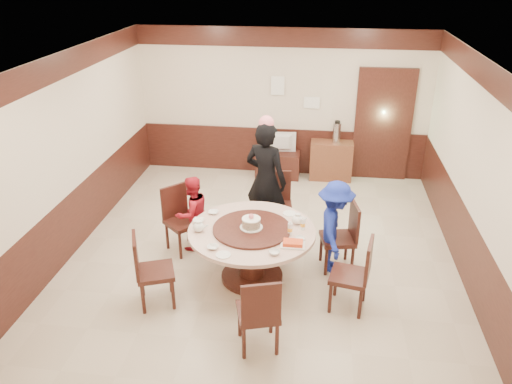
# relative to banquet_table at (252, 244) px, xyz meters

# --- Properties ---
(room) EXTENTS (6.00, 6.04, 2.84)m
(room) POSITION_rel_banquet_table_xyz_m (0.07, 0.75, 0.55)
(room) COLOR beige
(room) RESTS_ON ground
(banquet_table) EXTENTS (1.66, 1.66, 0.78)m
(banquet_table) POSITION_rel_banquet_table_xyz_m (0.00, 0.00, 0.00)
(banquet_table) COLOR #381711
(banquet_table) RESTS_ON ground
(chair_0) EXTENTS (0.53, 0.52, 0.97)m
(chair_0) POSITION_rel_banquet_table_xyz_m (1.15, 0.42, -0.23)
(chair_0) COLOR #381711
(chair_0) RESTS_ON ground
(chair_1) EXTENTS (0.49, 0.50, 0.97)m
(chair_1) POSITION_rel_banquet_table_xyz_m (0.22, 1.28, -0.23)
(chair_1) COLOR #381711
(chair_1) RESTS_ON ground
(chair_2) EXTENTS (0.62, 0.62, 0.97)m
(chair_2) POSITION_rel_banquet_table_xyz_m (-1.11, 0.60, -0.23)
(chair_2) COLOR #381711
(chair_2) RESTS_ON ground
(chair_3) EXTENTS (0.58, 0.57, 0.97)m
(chair_3) POSITION_rel_banquet_table_xyz_m (-1.12, -0.68, -0.23)
(chair_3) COLOR #381711
(chair_3) RESTS_ON ground
(chair_4) EXTENTS (0.55, 0.55, 0.97)m
(chair_4) POSITION_rel_banquet_table_xyz_m (0.25, -1.29, -0.23)
(chair_4) COLOR #381711
(chair_4) RESTS_ON ground
(chair_5) EXTENTS (0.52, 0.52, 0.97)m
(chair_5) POSITION_rel_banquet_table_xyz_m (1.27, -0.45, -0.23)
(chair_5) COLOR #381711
(chair_5) RESTS_ON ground
(person_standing) EXTENTS (0.78, 0.65, 1.82)m
(person_standing) POSITION_rel_banquet_table_xyz_m (0.04, 1.21, 0.38)
(person_standing) COLOR black
(person_standing) RESTS_ON ground
(person_red) EXTENTS (0.69, 0.70, 1.14)m
(person_red) POSITION_rel_banquet_table_xyz_m (-0.97, 0.67, 0.03)
(person_red) COLOR #B61827
(person_red) RESTS_ON ground
(person_blue) EXTENTS (0.50, 0.85, 1.32)m
(person_blue) POSITION_rel_banquet_table_xyz_m (1.07, 0.37, 0.12)
(person_blue) COLOR navy
(person_blue) RESTS_ON ground
(birthday_cake) EXTENTS (0.30, 0.30, 0.20)m
(birthday_cake) POSITION_rel_banquet_table_xyz_m (-0.01, -0.00, 0.32)
(birthday_cake) COLOR white
(birthday_cake) RESTS_ON banquet_table
(teapot_left) EXTENTS (0.17, 0.15, 0.13)m
(teapot_left) POSITION_rel_banquet_table_xyz_m (-0.67, -0.13, 0.28)
(teapot_left) COLOR white
(teapot_left) RESTS_ON banquet_table
(teapot_right) EXTENTS (0.17, 0.15, 0.13)m
(teapot_right) POSITION_rel_banquet_table_xyz_m (0.57, 0.24, 0.28)
(teapot_right) COLOR white
(teapot_right) RESTS_ON banquet_table
(bowl_0) EXTENTS (0.14, 0.14, 0.03)m
(bowl_0) POSITION_rel_banquet_table_xyz_m (-0.59, 0.37, 0.23)
(bowl_0) COLOR white
(bowl_0) RESTS_ON banquet_table
(bowl_1) EXTENTS (0.13, 0.13, 0.04)m
(bowl_1) POSITION_rel_banquet_table_xyz_m (0.35, -0.54, 0.24)
(bowl_1) COLOR white
(bowl_1) RESTS_ON banquet_table
(bowl_2) EXTENTS (0.13, 0.13, 0.03)m
(bowl_2) POSITION_rel_banquet_table_xyz_m (-0.40, -0.52, 0.23)
(bowl_2) COLOR white
(bowl_2) RESTS_ON banquet_table
(bowl_3) EXTENTS (0.12, 0.12, 0.04)m
(bowl_3) POSITION_rel_banquet_table_xyz_m (0.63, -0.18, 0.24)
(bowl_3) COLOR white
(bowl_3) RESTS_ON banquet_table
(bowl_4) EXTENTS (0.15, 0.15, 0.04)m
(bowl_4) POSITION_rel_banquet_table_xyz_m (-0.73, 0.11, 0.24)
(bowl_4) COLOR white
(bowl_4) RESTS_ON banquet_table
(saucer_near) EXTENTS (0.18, 0.18, 0.01)m
(saucer_near) POSITION_rel_banquet_table_xyz_m (-0.25, -0.65, 0.22)
(saucer_near) COLOR white
(saucer_near) RESTS_ON banquet_table
(saucer_far) EXTENTS (0.18, 0.18, 0.01)m
(saucer_far) POSITION_rel_banquet_table_xyz_m (0.45, 0.50, 0.22)
(saucer_far) COLOR white
(saucer_far) RESTS_ON banquet_table
(shrimp_platter) EXTENTS (0.30, 0.20, 0.06)m
(shrimp_platter) POSITION_rel_banquet_table_xyz_m (0.55, -0.32, 0.24)
(shrimp_platter) COLOR white
(shrimp_platter) RESTS_ON banquet_table
(bottle_0) EXTENTS (0.06, 0.06, 0.16)m
(bottle_0) POSITION_rel_banquet_table_xyz_m (0.50, -0.06, 0.30)
(bottle_0) COLOR white
(bottle_0) RESTS_ON banquet_table
(bottle_1) EXTENTS (0.06, 0.06, 0.16)m
(bottle_1) POSITION_rel_banquet_table_xyz_m (0.65, 0.09, 0.30)
(bottle_1) COLOR white
(bottle_1) RESTS_ON banquet_table
(tv_stand) EXTENTS (0.85, 0.45, 0.50)m
(tv_stand) POSITION_rel_banquet_table_xyz_m (0.02, 3.48, -0.28)
(tv_stand) COLOR #381711
(tv_stand) RESTS_ON ground
(television) EXTENTS (0.68, 0.15, 0.39)m
(television) POSITION_rel_banquet_table_xyz_m (0.02, 3.48, 0.16)
(television) COLOR gray
(television) RESTS_ON tv_stand
(side_cabinet) EXTENTS (0.80, 0.40, 0.75)m
(side_cabinet) POSITION_rel_banquet_table_xyz_m (1.04, 3.51, -0.16)
(side_cabinet) COLOR brown
(side_cabinet) RESTS_ON ground
(thermos) EXTENTS (0.15, 0.15, 0.38)m
(thermos) POSITION_rel_banquet_table_xyz_m (1.11, 3.51, 0.41)
(thermos) COLOR silver
(thermos) RESTS_ON side_cabinet
(notice_left) EXTENTS (0.25, 0.00, 0.35)m
(notice_left) POSITION_rel_banquet_table_xyz_m (-0.03, 3.69, 1.22)
(notice_left) COLOR white
(notice_left) RESTS_ON room
(notice_right) EXTENTS (0.30, 0.00, 0.22)m
(notice_right) POSITION_rel_banquet_table_xyz_m (0.62, 3.69, 0.92)
(notice_right) COLOR white
(notice_right) RESTS_ON room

